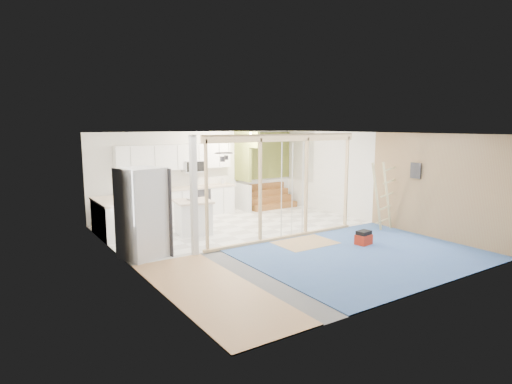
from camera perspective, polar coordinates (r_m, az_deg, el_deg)
room at (r=10.23m, az=2.42°, el=0.49°), size 7.01×8.01×2.61m
floor_overlays at (r=10.58m, az=2.50°, el=-6.36°), size 7.00×8.00×0.03m
stud_frame at (r=10.03m, az=1.17°, el=2.09°), size 4.66×0.14×2.60m
base_cabinets at (r=12.56m, az=-12.69°, el=-1.99°), size 4.45×2.24×0.93m
upper_cabinets at (r=13.09m, az=-10.44°, el=4.49°), size 3.60×0.41×0.85m
green_partition at (r=14.41m, az=0.53°, el=1.53°), size 2.25×1.51×2.60m
pot_rack at (r=11.58m, az=-4.29°, el=4.93°), size 0.52×0.52×0.72m
sheathing_panel at (r=11.36m, az=23.01°, el=0.63°), size 0.02×4.00×2.60m
electrical_panel at (r=11.61m, az=20.52°, el=2.69°), size 0.04×0.30×0.40m
ceiling_light at (r=13.38m, az=-0.19°, el=7.82°), size 0.32×0.32×0.08m
fridge at (r=9.29m, az=-14.89°, el=-2.76°), size 1.04×1.00×1.93m
island at (r=11.16m, az=-8.35°, el=-3.37°), size 1.04×1.04×0.89m
bowl at (r=11.16m, az=-8.76°, el=-0.91°), size 0.29×0.29×0.06m
soap_bottle_a at (r=12.83m, az=-11.89°, el=1.09°), size 0.13×0.13×0.32m
soap_bottle_b at (r=13.83m, az=-4.46°, el=1.52°), size 0.09×0.09×0.18m
toolbox at (r=10.41m, az=14.15°, el=-6.00°), size 0.40×0.32×0.35m
ladder at (r=11.86m, az=16.61°, el=-0.50°), size 0.98×0.09×1.82m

